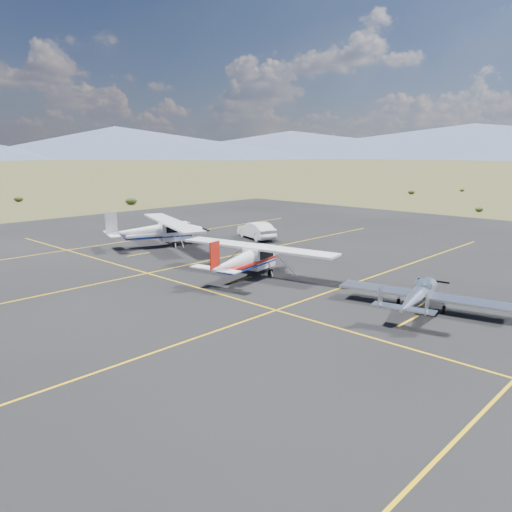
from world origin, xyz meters
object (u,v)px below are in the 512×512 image
aircraft_cessna (248,258)px  aircraft_plain (158,230)px  aircraft_low_wing (419,294)px  sedan (256,230)px

aircraft_cessna → aircraft_plain: 12.69m
aircraft_low_wing → sedan: aircraft_low_wing is taller
sedan → aircraft_cessna: bearing=59.2°
aircraft_cessna → sedan: (10.35, 9.09, -0.46)m
aircraft_low_wing → sedan: size_ratio=1.83×
aircraft_plain → sedan: 8.86m
aircraft_low_wing → sedan: (9.45, 19.90, -0.11)m
aircraft_cessna → aircraft_plain: bearing=69.6°
aircraft_low_wing → aircraft_cessna: size_ratio=0.77×
aircraft_plain → sedan: aircraft_plain is taller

